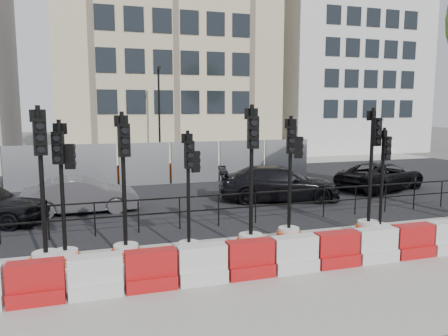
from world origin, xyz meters
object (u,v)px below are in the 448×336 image
object	(u,v)px
traffic_signal_h	(381,215)
traffic_signal_a	(45,239)
car_c	(279,183)
traffic_signal_d	(189,228)

from	to	relation	value
traffic_signal_h	traffic_signal_a	bearing A→B (deg)	178.59
traffic_signal_h	car_c	bearing A→B (deg)	95.87
traffic_signal_a	traffic_signal_h	xyz separation A→B (m)	(8.66, -0.02, -0.12)
traffic_signal_a	traffic_signal_h	world-z (taller)	traffic_signal_a
traffic_signal_d	traffic_signal_h	world-z (taller)	traffic_signal_d
traffic_signal_d	car_c	size ratio (longest dim) A/B	0.61
traffic_signal_h	car_c	size ratio (longest dim) A/B	0.61
traffic_signal_d	car_c	world-z (taller)	traffic_signal_d
traffic_signal_d	traffic_signal_h	distance (m)	5.44
traffic_signal_a	traffic_signal_d	bearing A→B (deg)	-11.36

